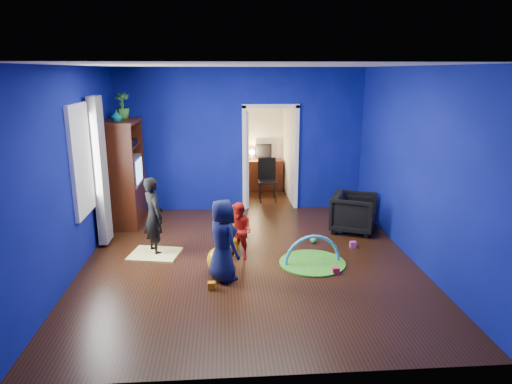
{
  "coord_description": "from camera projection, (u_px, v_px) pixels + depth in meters",
  "views": [
    {
      "loc": [
        -0.38,
        -6.49,
        2.83
      ],
      "look_at": [
        0.13,
        0.4,
        0.99
      ],
      "focal_mm": 32.0,
      "sensor_mm": 36.0,
      "label": 1
    }
  ],
  "objects": [
    {
      "name": "armchair",
      "position": [
        354.0,
        213.0,
        8.22
      ],
      "size": [
        0.99,
        0.98,
        0.69
      ],
      "primitive_type": "imported",
      "rotation": [
        0.0,
        0.0,
        1.16
      ],
      "color": "black",
      "rests_on": "floor"
    },
    {
      "name": "child_black",
      "position": [
        154.0,
        216.0,
        7.17
      ],
      "size": [
        0.49,
        0.54,
        1.24
      ],
      "primitive_type": "imported",
      "rotation": [
        0.0,
        0.0,
        2.12
      ],
      "color": "black",
      "rests_on": "floor"
    },
    {
      "name": "curtain",
      "position": [
        100.0,
        171.0,
        7.39
      ],
      "size": [
        0.14,
        0.42,
        2.4
      ],
      "primitive_type": "cube",
      "color": "slate",
      "rests_on": "floor"
    },
    {
      "name": "toy_3",
      "position": [
        313.0,
        240.0,
        7.72
      ],
      "size": [
        0.11,
        0.11,
        0.11
      ],
      "primitive_type": "sphere",
      "color": "#37C261",
      "rests_on": "floor"
    },
    {
      "name": "wall_left",
      "position": [
        73.0,
        171.0,
        6.46
      ],
      "size": [
        0.02,
        5.5,
        2.9
      ],
      "primitive_type": "cube",
      "color": "navy",
      "rests_on": "floor"
    },
    {
      "name": "ceiling",
      "position": [
        249.0,
        65.0,
        6.27
      ],
      "size": [
        5.0,
        5.5,
        0.01
      ],
      "primitive_type": "cube",
      "color": "white",
      "rests_on": "wall_back"
    },
    {
      "name": "toddler_red",
      "position": [
        240.0,
        231.0,
        7.01
      ],
      "size": [
        0.54,
        0.53,
        0.88
      ],
      "primitive_type": "imported",
      "rotation": [
        0.0,
        0.0,
        -0.69
      ],
      "color": "red",
      "rests_on": "floor"
    },
    {
      "name": "kid_chair",
      "position": [
        230.0,
        238.0,
        7.25
      ],
      "size": [
        0.33,
        0.33,
        0.5
      ],
      "primitive_type": "cube",
      "rotation": [
        0.0,
        0.0,
        -0.2
      ],
      "color": "yellow",
      "rests_on": "floor"
    },
    {
      "name": "floor",
      "position": [
        250.0,
        261.0,
        7.01
      ],
      "size": [
        5.0,
        5.5,
        0.01
      ],
      "primitive_type": "cube",
      "color": "black",
      "rests_on": "ground"
    },
    {
      "name": "wall_right",
      "position": [
        416.0,
        166.0,
        6.82
      ],
      "size": [
        0.02,
        5.5,
        2.9
      ],
      "primitive_type": "cube",
      "color": "navy",
      "rests_on": "floor"
    },
    {
      "name": "crt_tv",
      "position": [
        127.0,
        171.0,
        8.51
      ],
      "size": [
        0.46,
        0.7,
        0.54
      ],
      "primitive_type": "cube",
      "color": "silver",
      "rests_on": "tv_armoire"
    },
    {
      "name": "yellow_blanket",
      "position": [
        155.0,
        254.0,
        7.23
      ],
      "size": [
        0.85,
        0.73,
        0.03
      ],
      "primitive_type": "cube",
      "rotation": [
        0.0,
        0.0,
        -0.2
      ],
      "color": "#F2E07A",
      "rests_on": "floor"
    },
    {
      "name": "toy_arch",
      "position": [
        312.0,
        262.0,
        6.9
      ],
      "size": [
        0.89,
        0.17,
        0.89
      ],
      "primitive_type": "torus",
      "rotation": [
        1.57,
        0.0,
        0.14
      ],
      "color": "#3F8CD8",
      "rests_on": "floor"
    },
    {
      "name": "window_left",
      "position": [
        81.0,
        160.0,
        6.78
      ],
      "size": [
        0.03,
        0.95,
        1.55
      ],
      "primitive_type": "cube",
      "color": "white",
      "rests_on": "wall_left"
    },
    {
      "name": "toy_0",
      "position": [
        336.0,
        271.0,
        6.54
      ],
      "size": [
        0.1,
        0.08,
        0.1
      ],
      "primitive_type": "cube",
      "color": "#EE2741",
      "rests_on": "floor"
    },
    {
      "name": "vase",
      "position": [
        116.0,
        116.0,
        7.95
      ],
      "size": [
        0.22,
        0.22,
        0.2
      ],
      "primitive_type": "imported",
      "rotation": [
        0.0,
        0.0,
        0.15
      ],
      "color": "#0D596F",
      "rests_on": "tv_armoire"
    },
    {
      "name": "potted_plant",
      "position": [
        122.0,
        106.0,
        8.41
      ],
      "size": [
        0.28,
        0.28,
        0.48
      ],
      "primitive_type": "imported",
      "rotation": [
        0.0,
        0.0,
        -0.05
      ],
      "color": "#3C8E33",
      "rests_on": "tv_armoire"
    },
    {
      "name": "hopper_ball",
      "position": [
        220.0,
        260.0,
        6.58
      ],
      "size": [
        0.38,
        0.38,
        0.38
      ],
      "primitive_type": "sphere",
      "color": "yellow",
      "rests_on": "floor"
    },
    {
      "name": "wall_front",
      "position": [
        268.0,
        233.0,
        3.99
      ],
      "size": [
        5.0,
        0.02,
        2.9
      ],
      "primitive_type": "cube",
      "color": "navy",
      "rests_on": "floor"
    },
    {
      "name": "study_desk",
      "position": [
        264.0,
        175.0,
        11.06
      ],
      "size": [
        0.88,
        0.44,
        0.75
      ],
      "primitive_type": "cube",
      "color": "#3D140A",
      "rests_on": "floor"
    },
    {
      "name": "toy_4",
      "position": [
        353.0,
        244.0,
        7.53
      ],
      "size": [
        0.1,
        0.08,
        0.1
      ],
      "primitive_type": "cube",
      "color": "#CD4DA3",
      "rests_on": "floor"
    },
    {
      "name": "child_navy",
      "position": [
        223.0,
        240.0,
        6.24
      ],
      "size": [
        0.62,
        0.68,
        1.16
      ],
      "primitive_type": "imported",
      "rotation": [
        0.0,
        0.0,
        2.15
      ],
      "color": "#10183C",
      "rests_on": "floor"
    },
    {
      "name": "toy_1",
      "position": [
        340.0,
        231.0,
        8.17
      ],
      "size": [
        0.11,
        0.11,
        0.11
      ],
      "primitive_type": "sphere",
      "color": "#2492D0",
      "rests_on": "floor"
    },
    {
      "name": "desk_lamp",
      "position": [
        252.0,
        152.0,
        10.96
      ],
      "size": [
        0.14,
        0.14,
        0.14
      ],
      "primitive_type": "sphere",
      "color": "#FFD88C",
      "rests_on": "study_desk"
    },
    {
      "name": "folding_chair",
      "position": [
        268.0,
        181.0,
        10.12
      ],
      "size": [
        0.4,
        0.4,
        0.92
      ],
      "primitive_type": "cube",
      "color": "black",
      "rests_on": "floor"
    },
    {
      "name": "tv_armoire",
      "position": [
        125.0,
        173.0,
        8.51
      ],
      "size": [
        0.58,
        1.14,
        1.96
      ],
      "primitive_type": "cube",
      "color": "#380D09",
      "rests_on": "floor"
    },
    {
      "name": "wall_back",
      "position": [
        241.0,
        140.0,
        9.29
      ],
      "size": [
        5.0,
        0.02,
        2.9
      ],
      "primitive_type": "cube",
      "color": "navy",
      "rests_on": "floor"
    },
    {
      "name": "book_shelf",
      "position": [
        264.0,
        106.0,
        10.75
      ],
      "size": [
        0.88,
        0.24,
        0.04
      ],
      "primitive_type": "cube",
      "color": "white",
      "rests_on": "study_desk"
    },
    {
      "name": "toy_2",
      "position": [
        212.0,
        286.0,
        6.09
      ],
      "size": [
        0.1,
        0.08,
        0.1
      ],
      "primitive_type": "cube",
      "color": "orange",
      "rests_on": "floor"
    },
    {
      "name": "desk_monitor",
      "position": [
        263.0,
        151.0,
        11.03
      ],
      "size": [
        0.4,
        0.05,
        0.32
      ],
      "primitive_type": "cube",
      "color": "black",
      "rests_on": "study_desk"
    },
    {
      "name": "alcove",
      "position": [
        266.0,
        143.0,
        10.23
      ],
      "size": [
        1.0,
        1.75,
        2.5
      ],
      "primitive_type": null,
      "color": "silver",
      "rests_on": "floor"
    },
    {
      "name": "play_mat",
      "position": [
        312.0,
        263.0,
        6.9
      ],
      "size": [
        1.0,
        1.0,
        0.03
      ],
      "primitive_type": "cylinder",
      "color": "green",
      "rests_on": "floor"
    },
    {
      "name": "doorway",
      "position": [
        270.0,
        159.0,
        9.44
      ],
      "size": [
        1.16,
        0.1,
        2.1
      ],
      "primitive_type": "cube",
      "color": "white",
      "rests_on": "floor"
    }
  ]
}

